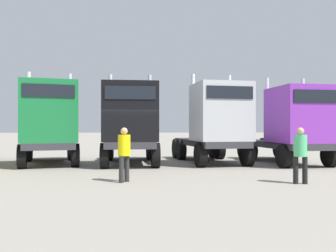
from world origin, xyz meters
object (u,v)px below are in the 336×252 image
Objects in this scene: semi_truck_black at (130,123)px; visitor_with_camera at (300,151)px; semi_truck_silver at (216,123)px; visitor_in_hivis at (124,150)px; semi_truck_green at (49,122)px; semi_truck_purple at (294,125)px.

semi_truck_black is 8.01m from visitor_with_camera.
semi_truck_silver is 3.57× the size of visitor_in_hivis.
semi_truck_green is at bearing -97.59° from semi_truck_silver.
semi_truck_green is at bearing 65.76° from visitor_with_camera.
semi_truck_green is at bearing -98.56° from semi_truck_purple.
semi_truck_silver reaches higher than semi_truck_purple.
semi_truck_purple is (11.44, -0.64, -0.11)m from semi_truck_green.
semi_truck_black is (3.74, -0.28, -0.04)m from semi_truck_green.
semi_truck_green is 11.07m from visitor_with_camera.
semi_truck_silver is 1.02× the size of semi_truck_purple.
semi_truck_purple is 9.07m from visitor_in_hivis.
semi_truck_purple is (3.61, -0.58, -0.08)m from semi_truck_silver.
visitor_with_camera reaches higher than visitor_in_hivis.
visitor_with_camera is at bearing -27.67° from semi_truck_purple.
semi_truck_black is 4.10m from semi_truck_silver.
semi_truck_black is at bearing 72.16° from semi_truck_green.
semi_truck_purple is 3.48× the size of visitor_in_hivis.
visitor_with_camera is (1.39, -5.99, -0.95)m from semi_truck_silver.
visitor_in_hivis is at bearing 91.23° from visitor_with_camera.
semi_truck_green reaches higher than semi_truck_black.
semi_truck_black reaches higher than visitor_in_hivis.
semi_truck_purple is at bearing 85.36° from semi_truck_black.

